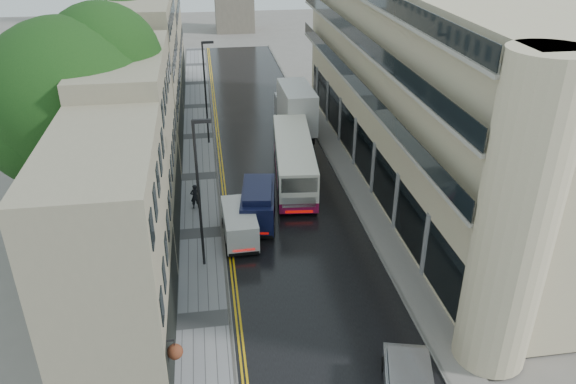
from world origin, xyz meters
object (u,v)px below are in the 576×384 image
object	(u,v)px
white_lorry	(286,117)
lamp_post_near	(199,197)
navy_van	(242,216)
lamp_post_far	(206,94)
cream_bus	(279,180)
white_van	(228,239)
tree_far	(111,81)
pedestrian	(195,196)
tree_near	(75,132)

from	to	relation	value
white_lorry	lamp_post_near	size ratio (longest dim) A/B	0.98
navy_van	lamp_post_far	xyz separation A→B (m)	(-1.69, 15.38, 3.08)
cream_bus	white_van	xyz separation A→B (m)	(-3.93, -6.20, -0.56)
navy_van	lamp_post_near	distance (m)	4.97
lamp_post_far	white_lorry	bearing A→B (deg)	-6.05
tree_far	lamp_post_far	distance (m)	7.53
white_van	navy_van	distance (m)	2.27
navy_van	lamp_post_near	bearing A→B (deg)	-120.92
navy_van	white_lorry	bearing A→B (deg)	79.65
cream_bus	white_lorry	world-z (taller)	white_lorry
white_lorry	navy_van	size ratio (longest dim) A/B	1.65
white_lorry	lamp_post_far	distance (m)	6.99
cream_bus	pedestrian	xyz separation A→B (m)	(-5.79, -0.43, -0.59)
tree_near	cream_bus	world-z (taller)	tree_near
lamp_post_near	tree_near	bearing A→B (deg)	149.10
tree_near	lamp_post_near	bearing A→B (deg)	-31.95
pedestrian	white_van	bearing A→B (deg)	95.13
tree_near	white_van	world-z (taller)	tree_near
tree_far	lamp_post_far	xyz separation A→B (m)	(7.22, 1.16, -1.81)
cream_bus	pedestrian	world-z (taller)	cream_bus
white_van	lamp_post_far	world-z (taller)	lamp_post_far
cream_bus	white_lorry	bearing A→B (deg)	84.79
tree_far	cream_bus	xyz separation A→B (m)	(11.83, -10.03, -4.65)
tree_near	white_van	xyz separation A→B (m)	(8.20, -3.23, -5.92)
cream_bus	lamp_post_far	distance (m)	12.43
lamp_post_far	tree_near	bearing A→B (deg)	-118.95
tree_far	pedestrian	bearing A→B (deg)	-60.01
cream_bus	lamp_post_far	bearing A→B (deg)	117.94
lamp_post_near	lamp_post_far	world-z (taller)	lamp_post_near
tree_far	white_van	distance (m)	18.79
white_lorry	navy_van	bearing A→B (deg)	-109.44
white_lorry	white_van	world-z (taller)	white_lorry
cream_bus	tree_near	bearing A→B (deg)	-160.71
white_van	lamp_post_near	size ratio (longest dim) A/B	0.51
tree_far	lamp_post_near	world-z (taller)	tree_far
tree_far	white_van	xyz separation A→B (m)	(7.90, -16.23, -5.21)
white_lorry	white_van	distance (m)	17.87
tree_far	lamp_post_far	size ratio (longest dim) A/B	1.45
lamp_post_near	white_lorry	bearing A→B (deg)	68.55
tree_near	tree_far	distance (m)	13.02
cream_bus	white_van	bearing A→B (deg)	-116.81
cream_bus	pedestrian	bearing A→B (deg)	-170.19
lamp_post_far	navy_van	bearing A→B (deg)	-84.72
white_lorry	tree_near	bearing A→B (deg)	-137.17
tree_far	navy_van	size ratio (longest dim) A/B	2.41
tree_far	white_lorry	xyz separation A→B (m)	(13.84, 0.57, -3.97)
lamp_post_near	navy_van	bearing A→B (deg)	52.02
pedestrian	navy_van	bearing A→B (deg)	114.58
lamp_post_near	tree_far	bearing A→B (deg)	111.65
tree_near	white_lorry	xyz separation A→B (m)	(14.14, 13.57, -4.69)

